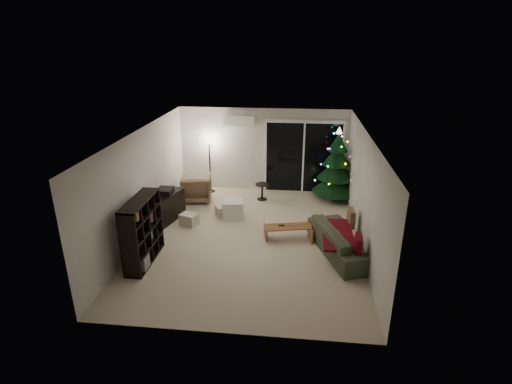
# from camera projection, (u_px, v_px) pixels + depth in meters

# --- Properties ---
(room) EXTENTS (6.50, 7.51, 2.60)m
(room) POSITION_uv_depth(u_px,v_px,m) (275.00, 177.00, 10.34)
(room) COLOR beige
(room) RESTS_ON ground
(bookshelf) EXTENTS (0.69, 1.43, 1.39)m
(bookshelf) POSITION_uv_depth(u_px,v_px,m) (134.00, 231.00, 8.19)
(bookshelf) COLOR black
(bookshelf) RESTS_ON floor
(media_cabinet) EXTENTS (0.70, 1.22, 0.72)m
(media_cabinet) POSITION_uv_depth(u_px,v_px,m) (166.00, 207.00, 10.16)
(media_cabinet) COLOR black
(media_cabinet) RESTS_ON floor
(stereo) EXTENTS (0.36, 0.43, 0.15)m
(stereo) POSITION_uv_depth(u_px,v_px,m) (165.00, 191.00, 10.01)
(stereo) COLOR black
(stereo) RESTS_ON media_cabinet
(armchair) EXTENTS (0.93, 0.95, 0.76)m
(armchair) POSITION_uv_depth(u_px,v_px,m) (196.00, 188.00, 11.40)
(armchair) COLOR brown
(armchair) RESTS_ON floor
(ottoman) EXTENTS (0.60, 0.60, 0.47)m
(ottoman) POSITION_uv_depth(u_px,v_px,m) (233.00, 209.00, 10.37)
(ottoman) COLOR silver
(ottoman) RESTS_ON floor
(cardboard_box_a) EXTENTS (0.50, 0.44, 0.29)m
(cardboard_box_a) POSITION_uv_depth(u_px,v_px,m) (189.00, 219.00, 9.98)
(cardboard_box_a) COLOR beige
(cardboard_box_a) RESTS_ON floor
(cardboard_box_b) EXTENTS (0.51, 0.47, 0.29)m
(cardboard_box_b) POSITION_uv_depth(u_px,v_px,m) (224.00, 211.00, 10.47)
(cardboard_box_b) COLOR beige
(cardboard_box_b) RESTS_ON floor
(side_table) EXTENTS (0.45, 0.45, 0.48)m
(side_table) POSITION_uv_depth(u_px,v_px,m) (262.00, 192.00, 11.52)
(side_table) COLOR black
(side_table) RESTS_ON floor
(floor_lamp) EXTENTS (0.26, 0.26, 1.61)m
(floor_lamp) POSITION_uv_depth(u_px,v_px,m) (210.00, 166.00, 11.92)
(floor_lamp) COLOR black
(floor_lamp) RESTS_ON floor
(sofa) EXTENTS (1.46, 2.24, 0.61)m
(sofa) POSITION_uv_depth(u_px,v_px,m) (342.00, 240.00, 8.63)
(sofa) COLOR #373F2D
(sofa) RESTS_ON floor
(sofa_throw) EXTENTS (0.65, 1.51, 0.05)m
(sofa_throw) POSITION_uv_depth(u_px,v_px,m) (337.00, 234.00, 8.59)
(sofa_throw) COLOR maroon
(sofa_throw) RESTS_ON sofa
(cushion_a) EXTENTS (0.16, 0.41, 0.40)m
(cushion_a) POSITION_uv_depth(u_px,v_px,m) (351.00, 218.00, 9.11)
(cushion_a) COLOR brown
(cushion_a) RESTS_ON sofa
(cushion_b) EXTENTS (0.15, 0.41, 0.40)m
(cushion_b) POSITION_uv_depth(u_px,v_px,m) (358.00, 245.00, 7.91)
(cushion_b) COLOR maroon
(cushion_b) RESTS_ON sofa
(coffee_table) EXTENTS (1.16, 0.62, 0.35)m
(coffee_table) POSITION_uv_depth(u_px,v_px,m) (288.00, 233.00, 9.24)
(coffee_table) COLOR brown
(coffee_table) RESTS_ON floor
(remote_a) EXTENTS (0.14, 0.04, 0.02)m
(remote_a) POSITION_uv_depth(u_px,v_px,m) (282.00, 225.00, 9.19)
(remote_a) COLOR black
(remote_a) RESTS_ON coffee_table
(remote_b) EXTENTS (0.13, 0.08, 0.02)m
(remote_b) POSITION_uv_depth(u_px,v_px,m) (293.00, 225.00, 9.21)
(remote_b) COLOR slate
(remote_b) RESTS_ON coffee_table
(christmas_tree) EXTENTS (1.73, 1.73, 2.12)m
(christmas_tree) POSITION_uv_depth(u_px,v_px,m) (337.00, 164.00, 11.24)
(christmas_tree) COLOR black
(christmas_tree) RESTS_ON floor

